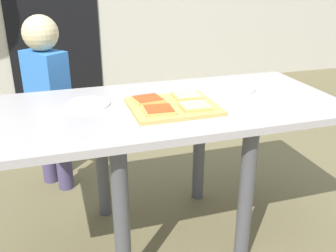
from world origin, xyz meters
TOP-DOWN VIEW (x-y plane):
  - ground_plane at (0.00, 0.00)m, footprint 16.00×16.00m
  - dining_table at (0.00, 0.00)m, footprint 1.52×0.71m
  - cutting_board at (0.01, -0.06)m, footprint 0.36×0.30m
  - pizza_slice_far_left at (-0.08, 0.02)m, footprint 0.13×0.13m
  - pizza_slice_near_right at (0.08, -0.12)m, footprint 0.12×0.12m
  - pizza_slice_far_right at (0.10, 0.02)m, footprint 0.12×0.12m
  - pizza_slice_near_left at (-0.07, -0.12)m, footprint 0.13×0.12m
  - plate_white_right at (0.37, 0.10)m, footprint 0.19×0.19m
  - plate_white_left at (-0.33, 0.09)m, footprint 0.19×0.19m
  - child_left at (-0.49, 0.66)m, footprint 0.26×0.28m

SIDE VIEW (x-z plane):
  - ground_plane at x=0.00m, z-range 0.00..0.00m
  - dining_table at x=0.00m, z-range 0.24..0.92m
  - child_left at x=-0.49m, z-range 0.09..1.09m
  - plate_white_right at x=0.37m, z-range 0.68..0.69m
  - plate_white_left at x=-0.33m, z-range 0.68..0.69m
  - cutting_board at x=0.01m, z-range 0.68..0.70m
  - pizza_slice_far_left at x=-0.08m, z-range 0.70..0.71m
  - pizza_slice_near_right at x=0.08m, z-range 0.70..0.71m
  - pizza_slice_far_right at x=0.10m, z-range 0.70..0.71m
  - pizza_slice_near_left at x=-0.07m, z-range 0.70..0.71m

